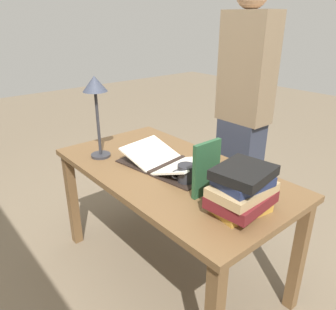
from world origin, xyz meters
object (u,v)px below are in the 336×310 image
object	(u,v)px
book_stack_tall	(242,190)
book_standing_upright	(206,169)
coffee_mug	(186,174)
open_book	(167,162)
person_reader	(243,116)
reading_lamp	(95,94)

from	to	relation	value
book_stack_tall	book_standing_upright	size ratio (longest dim) A/B	1.11
coffee_mug	open_book	bearing A→B (deg)	-13.89
book_stack_tall	person_reader	size ratio (longest dim) A/B	0.17
open_book	person_reader	bearing A→B (deg)	-95.48
book_standing_upright	book_stack_tall	bearing A→B (deg)	-178.30
book_stack_tall	reading_lamp	world-z (taller)	reading_lamp
book_standing_upright	reading_lamp	world-z (taller)	reading_lamp
book_standing_upright	coffee_mug	size ratio (longest dim) A/B	2.39
book_stack_tall	book_standing_upright	distance (m)	0.22
reading_lamp	person_reader	xyz separation A→B (m)	(-0.34, -0.97, -0.23)
reading_lamp	person_reader	size ratio (longest dim) A/B	0.28
reading_lamp	person_reader	world-z (taller)	person_reader
book_standing_upright	reading_lamp	size ratio (longest dim) A/B	0.55
book_stack_tall	open_book	bearing A→B (deg)	-5.48
book_stack_tall	reading_lamp	bearing A→B (deg)	9.82
book_stack_tall	coffee_mug	xyz separation A→B (m)	(0.37, -0.00, -0.06)
book_stack_tall	person_reader	distance (m)	1.02
coffee_mug	book_standing_upright	bearing A→B (deg)	177.21
coffee_mug	person_reader	distance (m)	0.84
open_book	coffee_mug	distance (m)	0.23
open_book	person_reader	xyz separation A→B (m)	(0.04, -0.74, 0.13)
book_stack_tall	book_standing_upright	xyz separation A→B (m)	(0.21, 0.01, 0.03)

